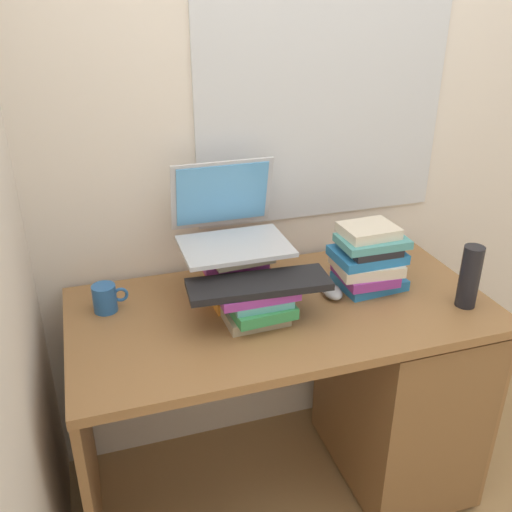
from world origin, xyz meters
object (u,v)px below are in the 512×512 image
object	(u,v)px
mug	(105,298)
desk	(371,381)
water_bottle	(470,277)
book_stack_keyboard_riser	(258,305)
computer_mouse	(332,291)
laptop	(229,224)
book_stack_tall	(235,272)
book_stack_side	(368,259)
keyboard	(259,284)

from	to	relation	value
mug	desk	bearing A→B (deg)	-11.22
water_bottle	book_stack_keyboard_riser	bearing A→B (deg)	170.99
computer_mouse	water_bottle	world-z (taller)	water_bottle
water_bottle	laptop	bearing A→B (deg)	153.83
book_stack_tall	laptop	size ratio (longest dim) A/B	0.64
book_stack_side	book_stack_tall	bearing A→B (deg)	170.76
book_stack_keyboard_riser	computer_mouse	size ratio (longest dim) A/B	2.26
desk	book_stack_keyboard_riser	bearing A→B (deg)	-175.25
laptop	book_stack_side	bearing A→B (deg)	-16.44
book_stack_side	laptop	world-z (taller)	laptop
desk	mug	world-z (taller)	mug
laptop	computer_mouse	xyz separation A→B (m)	(0.30, -0.15, -0.22)
desk	book_stack_tall	bearing A→B (deg)	163.55
laptop	desk	bearing A→B (deg)	-22.84
desk	book_stack_keyboard_riser	xyz separation A→B (m)	(-0.44, -0.04, 0.42)
laptop	water_bottle	xyz separation A→B (m)	(0.68, -0.33, -0.13)
desk	book_stack_tall	xyz separation A→B (m)	(-0.46, 0.14, 0.44)
book_stack_keyboard_riser	book_stack_side	world-z (taller)	book_stack_side
book_stack_side	water_bottle	xyz separation A→B (m)	(0.24, -0.21, -0.00)
desk	mug	distance (m)	0.97
book_stack_tall	laptop	xyz separation A→B (m)	(0.00, 0.06, 0.15)
desk	book_stack_keyboard_riser	world-z (taller)	book_stack_keyboard_riser
desk	mug	bearing A→B (deg)	168.78
laptop	book_stack_keyboard_riser	bearing A→B (deg)	-84.36
book_stack_tall	laptop	world-z (taller)	laptop
book_stack_keyboard_riser	desk	bearing A→B (deg)	4.75
keyboard	computer_mouse	xyz separation A→B (m)	(0.27, 0.07, -0.11)
keyboard	mug	world-z (taller)	keyboard
desk	keyboard	size ratio (longest dim) A/B	3.16
book_stack_keyboard_riser	computer_mouse	bearing A→B (deg)	15.63
book_stack_side	computer_mouse	distance (m)	0.16
laptop	mug	size ratio (longest dim) A/B	3.05
computer_mouse	water_bottle	xyz separation A→B (m)	(0.38, -0.18, 0.08)
book_stack_keyboard_riser	laptop	distance (m)	0.29
book_stack_keyboard_riser	water_bottle	world-z (taller)	water_bottle
book_stack_keyboard_riser	laptop	xyz separation A→B (m)	(-0.02, 0.23, 0.17)
book_stack_tall	keyboard	size ratio (longest dim) A/B	0.51
desk	book_stack_tall	size ratio (longest dim) A/B	6.23
computer_mouse	mug	distance (m)	0.72
computer_mouse	book_stack_side	bearing A→B (deg)	9.90
desk	laptop	bearing A→B (deg)	157.16
book_stack_keyboard_riser	laptop	bearing A→B (deg)	95.64
desk	book_stack_keyboard_riser	distance (m)	0.60
keyboard	book_stack_side	bearing A→B (deg)	17.20
book_stack_side	computer_mouse	world-z (taller)	book_stack_side
book_stack_side	laptop	bearing A→B (deg)	163.56
laptop	water_bottle	size ratio (longest dim) A/B	1.65
book_stack_tall	mug	bearing A→B (deg)	174.94
computer_mouse	laptop	bearing A→B (deg)	153.04
mug	water_bottle	bearing A→B (deg)	-16.03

